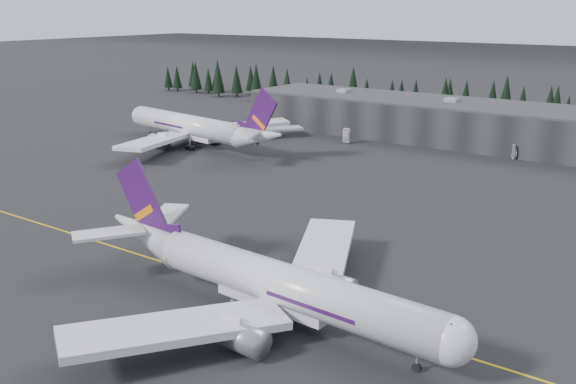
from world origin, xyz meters
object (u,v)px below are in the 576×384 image
Objects in this scene: jet_main at (260,278)px; gse_vehicle_b at (514,157)px; jet_parked at (199,128)px; terminal at (481,124)px; gse_vehicle_a at (346,141)px.

jet_main is 116.88m from gse_vehicle_b.
jet_parked reaches higher than jet_main.
jet_parked is 93.39m from gse_vehicle_b.
jet_main is at bearing 146.05° from jet_parked.
jet_main is at bearing -25.34° from gse_vehicle_b.
terminal is at bearing -133.03° from jet_parked.
gse_vehicle_b reaches higher than gse_vehicle_a.
terminal is 132.95m from jet_main.
terminal is 2.49× the size of jet_main.
gse_vehicle_a is (-34.67, -23.71, -5.60)m from terminal.
terminal is at bearing -159.74° from gse_vehicle_b.
jet_parked reaches higher than terminal.
gse_vehicle_b is (0.98, 116.79, -4.56)m from jet_main.
gse_vehicle_a is (34.70, 30.44, -5.16)m from jet_parked.
jet_parked is (-83.83, 78.01, 0.54)m from jet_main.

